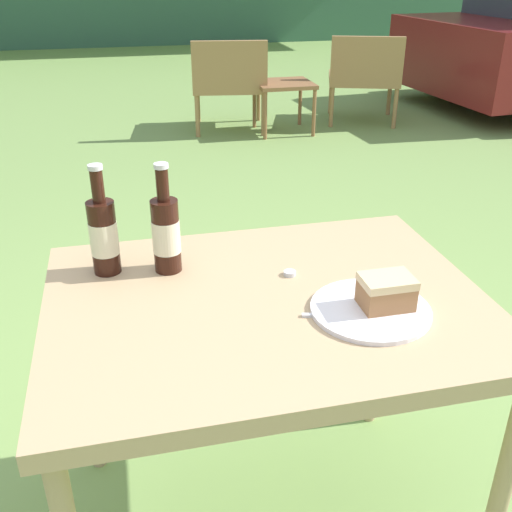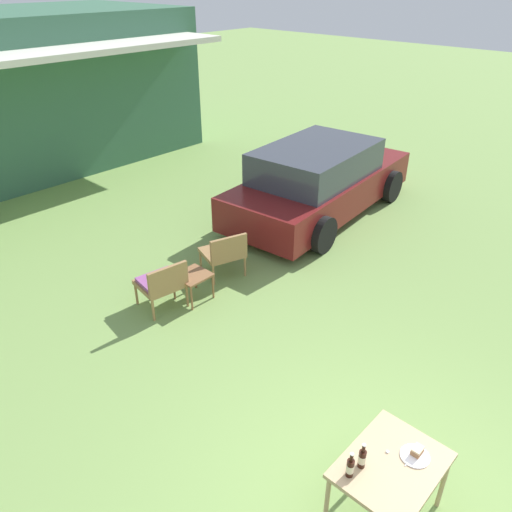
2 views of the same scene
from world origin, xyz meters
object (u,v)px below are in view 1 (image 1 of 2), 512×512
Objects in this scene: cola_bottle_far at (104,234)px; garden_side_table at (284,89)px; wicker_chair_cushioned at (229,79)px; cola_bottle_near at (166,233)px; cake_on_plate at (378,301)px; patio_table at (266,325)px; wicker_chair_plain at (364,74)px.

garden_side_table is at bearing 68.37° from cola_bottle_far.
wicker_chair_cushioned is 2.94× the size of cola_bottle_near.
cake_on_plate reaches higher than wicker_chair_cushioned.
patio_table is 0.30m from cola_bottle_near.
wicker_chair_plain reaches higher than garden_side_table.
patio_table is at bearing -42.80° from cola_bottle_near.
garden_side_table is 3.83m from cola_bottle_far.
cola_bottle_far is (-0.53, 0.30, 0.07)m from cake_on_plate.
cola_bottle_far reaches higher than patio_table.
cola_bottle_near is at bearing 145.03° from cake_on_plate.
cola_bottle_near is (-2.02, -3.70, 0.36)m from wicker_chair_plain.
cola_bottle_far is at bearing 78.38° from wicker_chair_plain.
wicker_chair_cushioned is at bearing 17.83° from wicker_chair_plain.
cola_bottle_near is 0.14m from cola_bottle_far.
garden_side_table is at bearing 28.63° from wicker_chair_plain.
wicker_chair_cushioned is 1.63× the size of garden_side_table.
cake_on_plate is 0.61m from cola_bottle_far.
wicker_chair_plain is 3.05× the size of cake_on_plate.
patio_table reaches higher than garden_side_table.
garden_side_table is at bearing 70.41° from cola_bottle_near.
cake_on_plate is at bearing 86.53° from wicker_chair_plain.
wicker_chair_plain is 2.94× the size of cola_bottle_near.
cola_bottle_near reaches higher than patio_table.
cola_bottle_near is at bearing 137.20° from patio_table.
patio_table is at bearing -106.10° from garden_side_table.
cake_on_plate is at bearing 92.11° from wicker_chair_cushioned.
wicker_chair_cushioned is 0.46m from garden_side_table.
garden_side_table is 1.87× the size of cake_on_plate.
cola_bottle_far reaches higher than cake_on_plate.
cake_on_plate is 0.49m from cola_bottle_near.
cola_bottle_near reaches higher than wicker_chair_plain.
wicker_chair_cushioned is 4.03m from cake_on_plate.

